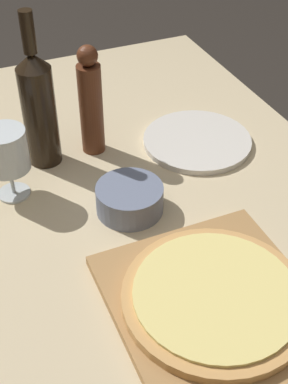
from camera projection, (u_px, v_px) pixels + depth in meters
The scene contains 8 objects.
dining_table at pixel (170, 285), 1.04m from camera, with size 0.93×1.76×0.77m.
cutting_board at pixel (214, 304), 0.89m from camera, with size 0.33×0.36×0.02m.
pizza at pixel (215, 296), 0.87m from camera, with size 0.31×0.31×0.02m.
wine_bottle at pixel (39, 107), 1.13m from camera, with size 0.07×0.07×0.35m.
pepper_mill at pixel (91, 103), 1.17m from camera, with size 0.05×0.05×0.26m.
wine_glass at pixel (6, 152), 1.05m from camera, with size 0.09×0.09×0.16m.
small_bowl at pixel (130, 199), 1.07m from camera, with size 0.14×0.14×0.06m.
dinner_plate at pixel (197, 141), 1.26m from camera, with size 0.26×0.26×0.01m.
Camera 1 is at (-0.32, -0.61, 1.49)m, focal length 50.00 mm.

